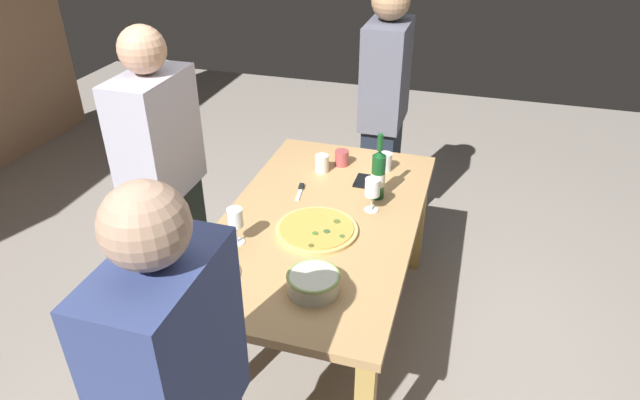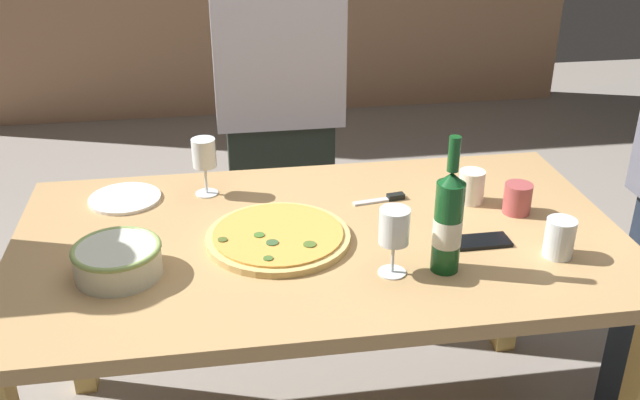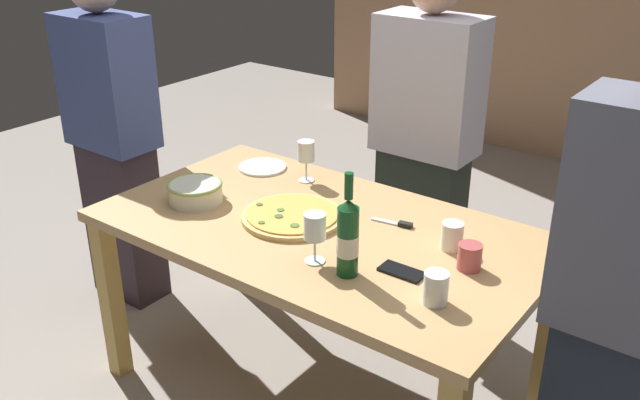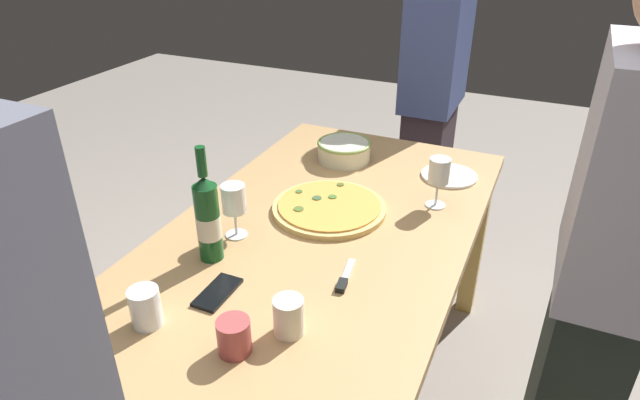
% 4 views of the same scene
% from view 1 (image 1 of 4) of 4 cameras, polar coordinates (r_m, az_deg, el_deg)
% --- Properties ---
extents(ground_plane, '(8.00, 8.00, 0.00)m').
position_cam_1_polar(ground_plane, '(3.06, 0.00, -13.80)').
color(ground_plane, gray).
extents(dining_table, '(1.60, 0.90, 0.75)m').
position_cam_1_polar(dining_table, '(2.63, 0.00, -3.61)').
color(dining_table, tan).
rests_on(dining_table, ground).
extents(pizza, '(0.37, 0.37, 0.03)m').
position_cam_1_polar(pizza, '(2.48, -0.35, -3.10)').
color(pizza, '#DEB86C').
rests_on(pizza, dining_table).
extents(serving_bowl, '(0.21, 0.21, 0.08)m').
position_cam_1_polar(serving_bowl, '(2.14, -0.69, -8.49)').
color(serving_bowl, silver).
rests_on(serving_bowl, dining_table).
extents(wine_bottle, '(0.07, 0.07, 0.34)m').
position_cam_1_polar(wine_bottle, '(2.70, 6.08, 2.69)').
color(wine_bottle, '#124B1E').
rests_on(wine_bottle, dining_table).
extents(wine_glass_near_pizza, '(0.07, 0.07, 0.17)m').
position_cam_1_polar(wine_glass_near_pizza, '(2.38, -8.80, -2.02)').
color(wine_glass_near_pizza, white).
rests_on(wine_glass_near_pizza, dining_table).
extents(wine_glass_by_bottle, '(0.07, 0.07, 0.17)m').
position_cam_1_polar(wine_glass_by_bottle, '(2.60, 5.46, 1.15)').
color(wine_glass_by_bottle, white).
rests_on(wine_glass_by_bottle, dining_table).
extents(cup_amber, '(0.07, 0.07, 0.10)m').
position_cam_1_polar(cup_amber, '(2.97, 0.20, 3.83)').
color(cup_amber, white).
rests_on(cup_amber, dining_table).
extents(cup_ceramic, '(0.07, 0.07, 0.10)m').
position_cam_1_polar(cup_ceramic, '(3.00, 6.77, 3.97)').
color(cup_ceramic, white).
rests_on(cup_ceramic, dining_table).
extents(cup_spare, '(0.08, 0.08, 0.09)m').
position_cam_1_polar(cup_spare, '(3.04, 2.28, 4.39)').
color(cup_spare, '#B04B4C').
rests_on(cup_spare, dining_table).
extents(side_plate, '(0.21, 0.21, 0.01)m').
position_cam_1_polar(side_plate, '(2.28, -10.87, -7.54)').
color(side_plate, white).
rests_on(side_plate, dining_table).
extents(cell_phone, '(0.14, 0.07, 0.01)m').
position_cam_1_polar(cell_phone, '(2.89, 4.38, 2.01)').
color(cell_phone, black).
rests_on(cell_phone, dining_table).
extents(pizza_knife, '(0.16, 0.05, 0.02)m').
position_cam_1_polar(pizza_knife, '(2.80, -2.06, 1.06)').
color(pizza_knife, silver).
rests_on(pizza_knife, dining_table).
extents(person_guest_left, '(0.44, 0.24, 1.60)m').
position_cam_1_polar(person_guest_left, '(2.84, -15.81, 1.30)').
color(person_guest_left, '#252E26').
rests_on(person_guest_left, ground).
extents(person_guest_right, '(0.43, 0.24, 1.65)m').
position_cam_1_polar(person_guest_right, '(3.47, 6.60, 8.41)').
color(person_guest_right, '#212A39').
rests_on(person_guest_right, ground).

